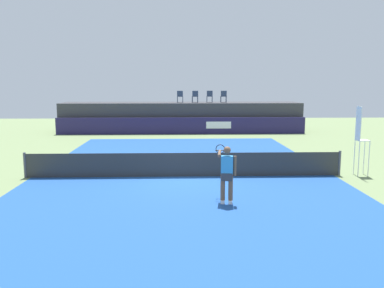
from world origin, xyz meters
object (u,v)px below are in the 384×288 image
object	(u,v)px
spectator_chair_far_left	(180,96)
spectator_chair_center	(210,96)
umpire_chair	(360,136)
tennis_player	(227,172)
spectator_chair_right	(224,96)
net_post_far	(339,163)
spectator_chair_left	(195,96)
net_post_near	(25,165)

from	to	relation	value
spectator_chair_far_left	spectator_chair_center	distance (m)	2.29
spectator_chair_center	umpire_chair	world-z (taller)	spectator_chair_center
tennis_player	umpire_chair	bearing A→B (deg)	32.23
spectator_chair_right	net_post_far	world-z (taller)	spectator_chair_right
spectator_chair_left	tennis_player	xyz separation A→B (m)	(0.20, -18.74, -1.73)
umpire_chair	tennis_player	xyz separation A→B (m)	(-5.72, -3.61, -0.63)
spectator_chair_right	net_post_near	distance (m)	18.07
umpire_chair	net_post_near	world-z (taller)	umpire_chair
spectator_chair_right	tennis_player	size ratio (longest dim) A/B	0.50
umpire_chair	net_post_near	xyz separation A→B (m)	(-13.17, 0.00, -1.09)
spectator_chair_far_left	spectator_chair_center	size ratio (longest dim) A/B	1.00
spectator_chair_center	tennis_player	xyz separation A→B (m)	(-0.93, -19.07, -1.73)
spectator_chair_left	umpire_chair	bearing A→B (deg)	-68.64
net_post_near	tennis_player	bearing A→B (deg)	-25.85
net_post_near	spectator_chair_left	bearing A→B (deg)	64.41
spectator_chair_center	umpire_chair	size ratio (longest dim) A/B	0.32
umpire_chair	spectator_chair_far_left	bearing A→B (deg)	115.01
spectator_chair_left	net_post_far	size ratio (longest dim) A/B	0.89
spectator_chair_far_left	spectator_chair_left	xyz separation A→B (m)	(1.14, 0.00, 0.00)
spectator_chair_center	spectator_chair_right	world-z (taller)	same
spectator_chair_center	umpire_chair	bearing A→B (deg)	-72.76
spectator_chair_far_left	net_post_far	bearing A→B (deg)	-67.43
spectator_chair_right	tennis_player	distance (m)	19.05
net_post_near	tennis_player	xyz separation A→B (m)	(7.45, -3.61, 0.46)
spectator_chair_far_left	net_post_far	size ratio (longest dim) A/B	0.89
spectator_chair_left	net_post_near	world-z (taller)	spectator_chair_left
spectator_chair_center	spectator_chair_right	size ratio (longest dim) A/B	1.00
spectator_chair_right	spectator_chair_center	bearing A→B (deg)	169.35
spectator_chair_right	net_post_near	size ratio (longest dim) A/B	0.89
spectator_chair_far_left	tennis_player	bearing A→B (deg)	-85.92
net_post_near	tennis_player	size ratio (longest dim) A/B	0.56
spectator_chair_right	spectator_chair_far_left	bearing A→B (deg)	-177.86
spectator_chair_right	net_post_near	bearing A→B (deg)	-121.71
spectator_chair_far_left	net_post_near	xyz separation A→B (m)	(-6.11, -15.14, -2.19)
spectator_chair_right	net_post_far	xyz separation A→B (m)	(2.97, -15.26, -2.19)
spectator_chair_far_left	tennis_player	size ratio (longest dim) A/B	0.50
net_post_near	net_post_far	size ratio (longest dim) A/B	1.00
umpire_chair	spectator_chair_center	bearing A→B (deg)	107.24
spectator_chair_center	umpire_chair	distance (m)	16.22
spectator_chair_right	umpire_chair	distance (m)	15.75
spectator_chair_far_left	spectator_chair_left	size ratio (longest dim) A/B	1.00
spectator_chair_far_left	umpire_chair	size ratio (longest dim) A/B	0.32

